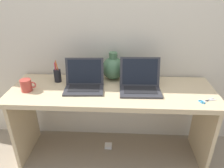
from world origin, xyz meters
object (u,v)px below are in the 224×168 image
(laptop_right, at_px, (140,82))
(coffee_mug, at_px, (26,85))
(scissors, at_px, (205,101))
(power_brick, at_px, (108,146))
(green_vase, at_px, (113,68))
(pen_cup, at_px, (57,75))
(laptop_left, at_px, (84,81))

(laptop_right, bearing_deg, coffee_mug, -174.76)
(scissors, height_order, power_brick, scissors)
(green_vase, bearing_deg, coffee_mug, -158.30)
(scissors, bearing_deg, power_brick, 162.27)
(pen_cup, xyz_separation_m, power_brick, (0.45, -0.05, -0.75))
(green_vase, relative_size, power_brick, 3.55)
(coffee_mug, relative_size, power_brick, 1.83)
(power_brick, bearing_deg, pen_cup, 173.53)
(laptop_right, relative_size, scissors, 2.31)
(coffee_mug, height_order, scissors, coffee_mug)
(laptop_left, distance_m, laptop_right, 0.46)
(laptop_left, xyz_separation_m, laptop_right, (0.46, 0.00, 0.00))
(scissors, bearing_deg, pen_cup, 166.38)
(coffee_mug, bearing_deg, laptop_left, 10.35)
(coffee_mug, bearing_deg, green_vase, 21.70)
(laptop_right, bearing_deg, power_brick, 169.13)
(laptop_left, bearing_deg, pen_cup, 158.14)
(pen_cup, xyz_separation_m, scissors, (1.19, -0.29, -0.06))
(scissors, bearing_deg, laptop_right, 158.56)
(pen_cup, height_order, power_brick, pen_cup)
(laptop_left, bearing_deg, power_brick, 15.40)
(laptop_left, height_order, pen_cup, laptop_left)
(power_brick, bearing_deg, laptop_right, -10.87)
(laptop_left, xyz_separation_m, green_vase, (0.23, 0.19, 0.04))
(laptop_right, distance_m, scissors, 0.51)
(laptop_left, distance_m, pen_cup, 0.28)
(power_brick, bearing_deg, green_vase, 73.29)
(laptop_left, xyz_separation_m, coffee_mug, (-0.46, -0.08, -0.01))
(laptop_right, relative_size, green_vase, 1.35)
(laptop_left, xyz_separation_m, power_brick, (0.19, 0.05, -0.75))
(laptop_left, bearing_deg, laptop_right, 0.05)
(green_vase, distance_m, pen_cup, 0.50)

